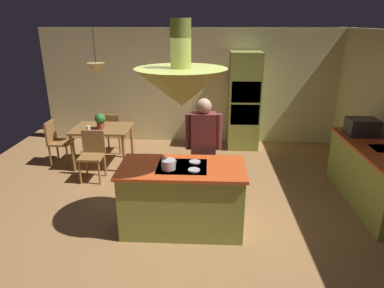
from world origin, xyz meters
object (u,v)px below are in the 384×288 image
at_px(chair_facing_island, 93,152).
at_px(chair_at_corner, 56,139).
at_px(microwave_on_counter, 362,127).
at_px(cooking_pot_on_cooktop, 168,164).
at_px(potted_plant_on_table, 100,120).
at_px(cup_on_table, 88,128).
at_px(dining_table, 102,133).
at_px(kitchen_island, 182,197).
at_px(person_at_island, 203,146).
at_px(oven_tower, 244,101).
at_px(chair_by_back_wall, 112,130).

height_order(chair_facing_island, chair_at_corner, same).
relative_size(microwave_on_counter, cooking_pot_on_cooktop, 2.56).
relative_size(potted_plant_on_table, cooking_pot_on_cooktop, 1.67).
relative_size(potted_plant_on_table, cup_on_table, 3.33).
bearing_deg(dining_table, chair_facing_island, -90.00).
bearing_deg(cup_on_table, dining_table, 47.49).
distance_m(chair_at_corner, potted_plant_on_table, 1.03).
distance_m(kitchen_island, microwave_on_counter, 3.23).
relative_size(person_at_island, chair_facing_island, 1.90).
relative_size(oven_tower, dining_table, 1.92).
xyz_separation_m(oven_tower, person_at_island, (-0.83, -2.56, -0.10)).
xyz_separation_m(dining_table, chair_by_back_wall, (0.00, 0.63, -0.15)).
bearing_deg(chair_at_corner, potted_plant_on_table, -94.99).
distance_m(oven_tower, cooking_pot_on_cooktop, 3.60).
bearing_deg(cooking_pot_on_cooktop, chair_by_back_wall, 118.29).
distance_m(kitchen_island, cup_on_table, 2.70).
xyz_separation_m(person_at_island, potted_plant_on_table, (-1.96, 1.33, -0.02)).
xyz_separation_m(chair_facing_island, potted_plant_on_table, (0.01, 0.55, 0.42)).
height_order(kitchen_island, chair_at_corner, kitchen_island).
bearing_deg(potted_plant_on_table, cup_on_table, -147.89).
relative_size(chair_by_back_wall, cooking_pot_on_cooktop, 4.83).
bearing_deg(microwave_on_counter, cooking_pot_on_cooktop, -152.77).
bearing_deg(cooking_pot_on_cooktop, person_at_island, 62.49).
relative_size(chair_facing_island, cup_on_table, 9.67).
bearing_deg(person_at_island, microwave_on_counter, 15.76).
xyz_separation_m(chair_by_back_wall, cooking_pot_on_cooktop, (1.54, -2.86, 0.49)).
distance_m(chair_facing_island, chair_by_back_wall, 1.26).
xyz_separation_m(chair_facing_island, cooking_pot_on_cooktop, (1.54, -1.60, 0.49)).
height_order(kitchen_island, person_at_island, person_at_island).
bearing_deg(microwave_on_counter, potted_plant_on_table, 172.39).
relative_size(kitchen_island, chair_by_back_wall, 1.88).
bearing_deg(potted_plant_on_table, chair_facing_island, -90.94).
distance_m(person_at_island, cooking_pot_on_cooktop, 0.92).
bearing_deg(microwave_on_counter, chair_facing_island, 179.30).
bearing_deg(dining_table, chair_at_corner, -180.00).
bearing_deg(kitchen_island, oven_tower, 71.26).
height_order(dining_table, cooking_pot_on_cooktop, cooking_pot_on_cooktop).
height_order(chair_by_back_wall, microwave_on_counter, microwave_on_counter).
xyz_separation_m(person_at_island, cup_on_table, (-2.15, 1.21, -0.14)).
bearing_deg(microwave_on_counter, chair_by_back_wall, 163.82).
xyz_separation_m(chair_facing_island, chair_at_corner, (-0.92, 0.63, 0.00)).
bearing_deg(cooking_pot_on_cooktop, potted_plant_on_table, 125.47).
distance_m(oven_tower, chair_by_back_wall, 2.90).
distance_m(chair_facing_island, potted_plant_on_table, 0.69).
bearing_deg(cup_on_table, potted_plant_on_table, 32.11).
xyz_separation_m(chair_facing_island, microwave_on_counter, (4.54, -0.06, 0.55)).
bearing_deg(potted_plant_on_table, person_at_island, -34.24).
distance_m(chair_facing_island, cup_on_table, 0.55).
bearing_deg(cup_on_table, chair_at_corner, 164.40).
xyz_separation_m(kitchen_island, cup_on_table, (-1.89, 1.90, 0.35)).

